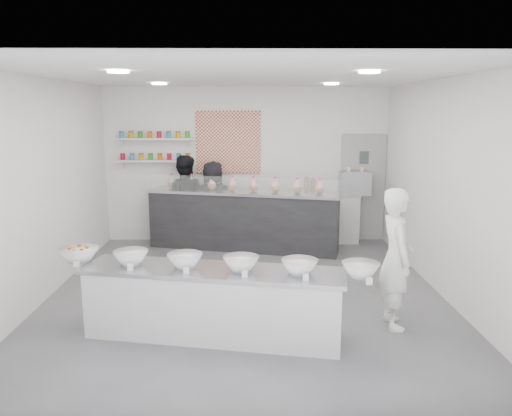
{
  "coord_description": "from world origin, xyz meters",
  "views": [
    {
      "loc": [
        0.05,
        -6.74,
        2.57
      ],
      "look_at": [
        0.15,
        0.4,
        1.16
      ],
      "focal_mm": 35.0,
      "sensor_mm": 36.0,
      "label": 1
    }
  ],
  "objects_px": {
    "prep_counter": "(213,303)",
    "espresso_machine": "(355,183)",
    "staff_left": "(184,201)",
    "woman_prep": "(396,258)",
    "espresso_ledge": "(325,218)",
    "staff_right": "(213,204)",
    "back_bar": "(243,220)"
  },
  "relations": [
    {
      "from": "prep_counter",
      "to": "espresso_machine",
      "type": "xyz_separation_m",
      "value": [
        2.46,
        4.16,
        0.77
      ]
    },
    {
      "from": "staff_left",
      "to": "woman_prep",
      "type": "bearing_deg",
      "value": 126.64
    },
    {
      "from": "espresso_machine",
      "to": "espresso_ledge",
      "type": "bearing_deg",
      "value": 180.0
    },
    {
      "from": "staff_left",
      "to": "prep_counter",
      "type": "bearing_deg",
      "value": 99.73
    },
    {
      "from": "staff_left",
      "to": "staff_right",
      "type": "xyz_separation_m",
      "value": [
        0.56,
        0.0,
        -0.06
      ]
    },
    {
      "from": "prep_counter",
      "to": "staff_left",
      "type": "distance_m",
      "value": 4.09
    },
    {
      "from": "staff_right",
      "to": "prep_counter",
      "type": "bearing_deg",
      "value": 93.37
    },
    {
      "from": "back_bar",
      "to": "espresso_ledge",
      "type": "bearing_deg",
      "value": 30.82
    },
    {
      "from": "back_bar",
      "to": "espresso_machine",
      "type": "height_order",
      "value": "espresso_machine"
    },
    {
      "from": "espresso_machine",
      "to": "woman_prep",
      "type": "xyz_separation_m",
      "value": [
        -0.32,
        -3.89,
        -0.33
      ]
    },
    {
      "from": "espresso_ledge",
      "to": "staff_right",
      "type": "height_order",
      "value": "staff_right"
    },
    {
      "from": "espresso_ledge",
      "to": "woman_prep",
      "type": "xyz_separation_m",
      "value": [
        0.23,
        -3.89,
        0.37
      ]
    },
    {
      "from": "espresso_machine",
      "to": "woman_prep",
      "type": "relative_size",
      "value": 0.34
    },
    {
      "from": "woman_prep",
      "to": "staff_right",
      "type": "height_order",
      "value": "woman_prep"
    },
    {
      "from": "back_bar",
      "to": "staff_left",
      "type": "height_order",
      "value": "staff_left"
    },
    {
      "from": "staff_left",
      "to": "staff_right",
      "type": "height_order",
      "value": "staff_left"
    },
    {
      "from": "staff_right",
      "to": "espresso_machine",
      "type": "bearing_deg",
      "value": -176.7
    },
    {
      "from": "espresso_machine",
      "to": "woman_prep",
      "type": "height_order",
      "value": "woman_prep"
    },
    {
      "from": "prep_counter",
      "to": "espresso_ledge",
      "type": "height_order",
      "value": "espresso_ledge"
    },
    {
      "from": "espresso_ledge",
      "to": "woman_prep",
      "type": "distance_m",
      "value": 3.91
    },
    {
      "from": "back_bar",
      "to": "woman_prep",
      "type": "distance_m",
      "value": 3.89
    },
    {
      "from": "back_bar",
      "to": "woman_prep",
      "type": "height_order",
      "value": "woman_prep"
    },
    {
      "from": "espresso_ledge",
      "to": "staff_right",
      "type": "bearing_deg",
      "value": -175.27
    },
    {
      "from": "prep_counter",
      "to": "espresso_machine",
      "type": "bearing_deg",
      "value": 70.4
    },
    {
      "from": "espresso_ledge",
      "to": "staff_right",
      "type": "distance_m",
      "value": 2.21
    },
    {
      "from": "espresso_ledge",
      "to": "staff_right",
      "type": "xyz_separation_m",
      "value": [
        -2.18,
        -0.18,
        0.33
      ]
    },
    {
      "from": "back_bar",
      "to": "staff_right",
      "type": "relative_size",
      "value": 2.19
    },
    {
      "from": "woman_prep",
      "to": "back_bar",
      "type": "bearing_deg",
      "value": 27.23
    },
    {
      "from": "back_bar",
      "to": "staff_right",
      "type": "bearing_deg",
      "value": 166.56
    },
    {
      "from": "back_bar",
      "to": "espresso_ledge",
      "type": "relative_size",
      "value": 2.76
    },
    {
      "from": "back_bar",
      "to": "staff_right",
      "type": "distance_m",
      "value": 0.7
    },
    {
      "from": "espresso_machine",
      "to": "staff_right",
      "type": "relative_size",
      "value": 0.35
    }
  ]
}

